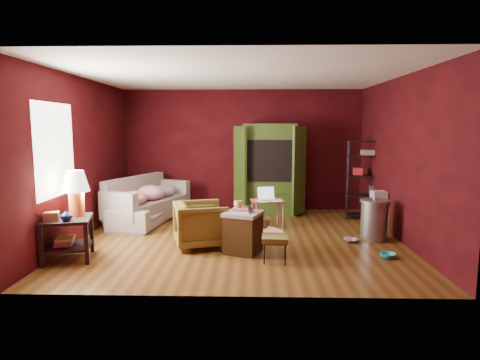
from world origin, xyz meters
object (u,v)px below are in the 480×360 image
at_px(armchair, 200,222).
at_px(hamper, 243,231).
at_px(sofa, 147,202).
at_px(tv_armoire, 270,167).
at_px(laptop_desk, 268,203).
at_px(side_table, 72,206).
at_px(wire_shelving, 367,176).

height_order(armchair, hamper, armchair).
distance_m(sofa, armchair, 2.12).
bearing_deg(tv_armoire, laptop_desk, -91.15).
height_order(armchair, laptop_desk, armchair).
bearing_deg(armchair, hamper, -129.69).
relative_size(side_table, wire_shelving, 0.79).
distance_m(armchair, hamper, 0.77).
bearing_deg(wire_shelving, hamper, -127.63).
distance_m(laptop_desk, tv_armoire, 1.31).
height_order(sofa, wire_shelving, wire_shelving).
distance_m(hamper, wire_shelving, 3.55).
relative_size(tv_armoire, wire_shelving, 1.21).
xyz_separation_m(armchair, laptop_desk, (1.15, 1.37, 0.07)).
height_order(armchair, side_table, side_table).
bearing_deg(tv_armoire, armchair, -112.86).
xyz_separation_m(side_table, hamper, (2.52, 0.34, -0.45)).
bearing_deg(hamper, tv_armoire, 79.39).
xyz_separation_m(sofa, side_table, (-0.51, -2.32, 0.37)).
xyz_separation_m(armchair, tv_armoire, (1.23, 2.54, 0.64)).
relative_size(laptop_desk, tv_armoire, 0.38).
height_order(sofa, armchair, sofa).
bearing_deg(sofa, hamper, -125.69).
height_order(sofa, tv_armoire, tv_armoire).
bearing_deg(tv_armoire, side_table, -130.77).
xyz_separation_m(laptop_desk, wire_shelving, (2.12, 0.72, 0.44)).
bearing_deg(hamper, armchair, 156.74).
bearing_deg(sofa, tv_armoire, -62.26).
distance_m(sofa, side_table, 2.40).
relative_size(hamper, tv_armoire, 0.37).
relative_size(hamper, laptop_desk, 0.97).
distance_m(tv_armoire, wire_shelving, 2.09).
height_order(sofa, side_table, side_table).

